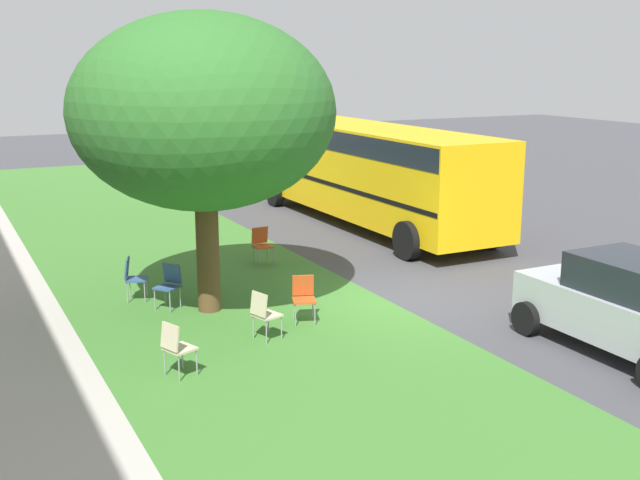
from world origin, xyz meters
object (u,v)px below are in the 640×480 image
at_px(chair_2, 264,312).
at_px(chair_3, 304,295).
at_px(street_tree, 203,113).
at_px(chair_1, 176,345).
at_px(chair_0, 262,243).
at_px(parked_car, 629,305).
at_px(school_bus, 370,165).
at_px(chair_4, 169,283).
at_px(chair_5, 133,275).

height_order(chair_2, chair_3, same).
bearing_deg(street_tree, chair_2, -171.63).
height_order(chair_1, chair_3, same).
height_order(chair_0, chair_3, same).
distance_m(parked_car, school_bus, 11.01).
relative_size(chair_1, chair_3, 1.00).
bearing_deg(chair_2, chair_1, 115.71).
bearing_deg(chair_1, street_tree, -27.72).
bearing_deg(chair_3, chair_4, 45.69).
bearing_deg(street_tree, chair_1, 152.28).
distance_m(street_tree, chair_5, 3.74).
relative_size(chair_3, chair_4, 1.00).
bearing_deg(chair_3, school_bus, -38.14).
height_order(chair_2, parked_car, parked_car).
distance_m(chair_1, chair_4, 3.50).
bearing_deg(chair_1, parked_car, -109.01).
xyz_separation_m(chair_0, chair_4, (-2.33, 2.93, 0.00)).
height_order(chair_2, chair_4, same).
bearing_deg(street_tree, chair_5, 41.52).
relative_size(street_tree, chair_5, 6.42).
xyz_separation_m(chair_1, chair_3, (1.45, -2.87, 0.00)).
relative_size(chair_1, chair_2, 1.00).
height_order(chair_3, chair_4, same).
bearing_deg(school_bus, chair_1, 135.31).
relative_size(street_tree, chair_3, 6.42).
height_order(chair_4, parked_car, parked_car).
bearing_deg(chair_2, chair_4, 20.75).
height_order(chair_1, parked_car, parked_car).
distance_m(street_tree, chair_0, 4.90).
relative_size(chair_1, chair_4, 1.00).
height_order(chair_3, chair_5, same).
relative_size(chair_4, school_bus, 0.08).
height_order(street_tree, chair_2, street_tree).
height_order(chair_2, school_bus, school_bus).
bearing_deg(school_bus, chair_4, 124.13).
bearing_deg(chair_4, chair_3, -134.31).
relative_size(chair_2, chair_3, 1.00).
distance_m(chair_5, school_bus, 9.16).
xyz_separation_m(chair_1, chair_4, (3.39, -0.88, 0.00)).
xyz_separation_m(street_tree, school_bus, (5.57, -6.86, -2.06)).
bearing_deg(school_bus, chair_0, 121.10).
distance_m(chair_3, chair_4, 2.78).
bearing_deg(chair_0, chair_3, 167.53).
distance_m(street_tree, school_bus, 9.07).
bearing_deg(chair_3, chair_1, 116.78).
bearing_deg(chair_4, parked_car, -133.57).
relative_size(chair_4, chair_5, 1.00).
bearing_deg(chair_0, parked_car, -158.78).
bearing_deg(chair_1, chair_2, -64.29).
distance_m(street_tree, chair_3, 3.85).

